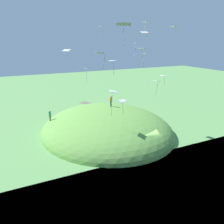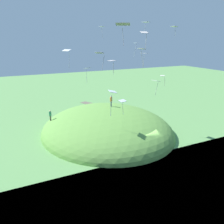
{
  "view_description": "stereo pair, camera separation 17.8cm",
  "coord_description": "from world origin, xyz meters",
  "px_view_note": "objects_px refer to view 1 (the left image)",
  "views": [
    {
      "loc": [
        -24.87,
        18.0,
        14.66
      ],
      "look_at": [
        2.03,
        4.7,
        5.28
      ],
      "focal_mm": 37.49,
      "sensor_mm": 36.0,
      "label": 1
    },
    {
      "loc": [
        -24.95,
        17.84,
        14.66
      ],
      "look_at": [
        2.03,
        4.7,
        5.28
      ],
      "focal_mm": 37.49,
      "sensor_mm": 36.0,
      "label": 2
    }
  ],
  "objects_px": {
    "kite_8": "(142,51)",
    "kite_2": "(100,54)",
    "kite_7": "(163,77)",
    "kite_5": "(67,51)",
    "kite_10": "(113,93)",
    "kite_15": "(112,62)",
    "kite_6": "(156,82)",
    "kite_3": "(144,54)",
    "kite_14": "(174,27)",
    "kite_4": "(136,44)",
    "person_on_hilltop": "(111,100)",
    "kite_12": "(145,34)",
    "kite_1": "(87,69)",
    "kite_9": "(146,23)",
    "kite_0": "(123,102)",
    "kite_11": "(102,27)",
    "kite_13": "(124,25)",
    "person_watching_kites": "(50,114)"
  },
  "relations": [
    {
      "from": "kite_8",
      "to": "kite_2",
      "type": "bearing_deg",
      "value": 89.22
    },
    {
      "from": "kite_7",
      "to": "kite_5",
      "type": "bearing_deg",
      "value": 85.61
    },
    {
      "from": "kite_2",
      "to": "kite_5",
      "type": "relative_size",
      "value": 0.7
    },
    {
      "from": "kite_5",
      "to": "kite_10",
      "type": "distance_m",
      "value": 10.02
    },
    {
      "from": "kite_15",
      "to": "kite_6",
      "type": "bearing_deg",
      "value": -85.42
    },
    {
      "from": "kite_3",
      "to": "kite_14",
      "type": "xyz_separation_m",
      "value": [
        -6.79,
        0.31,
        3.55
      ]
    },
    {
      "from": "kite_6",
      "to": "kite_10",
      "type": "bearing_deg",
      "value": 113.82
    },
    {
      "from": "kite_4",
      "to": "kite_6",
      "type": "height_order",
      "value": "kite_4"
    },
    {
      "from": "person_on_hilltop",
      "to": "kite_12",
      "type": "relative_size",
      "value": 0.98
    },
    {
      "from": "kite_1",
      "to": "kite_4",
      "type": "distance_m",
      "value": 6.97
    },
    {
      "from": "kite_7",
      "to": "kite_8",
      "type": "height_order",
      "value": "kite_8"
    },
    {
      "from": "kite_3",
      "to": "kite_9",
      "type": "xyz_separation_m",
      "value": [
        -2.6,
        1.68,
        4.25
      ]
    },
    {
      "from": "kite_5",
      "to": "kite_14",
      "type": "bearing_deg",
      "value": -105.69
    },
    {
      "from": "kite_15",
      "to": "kite_3",
      "type": "bearing_deg",
      "value": -45.97
    },
    {
      "from": "kite_0",
      "to": "kite_7",
      "type": "relative_size",
      "value": 1.08
    },
    {
      "from": "kite_3",
      "to": "kite_11",
      "type": "height_order",
      "value": "kite_11"
    },
    {
      "from": "kite_11",
      "to": "kite_13",
      "type": "height_order",
      "value": "kite_11"
    },
    {
      "from": "kite_2",
      "to": "kite_9",
      "type": "xyz_separation_m",
      "value": [
        9.92,
        -11.03,
        3.3
      ]
    },
    {
      "from": "kite_12",
      "to": "person_watching_kites",
      "type": "bearing_deg",
      "value": 25.32
    },
    {
      "from": "person_watching_kites",
      "to": "kite_10",
      "type": "distance_m",
      "value": 19.64
    },
    {
      "from": "person_on_hilltop",
      "to": "kite_4",
      "type": "relative_size",
      "value": 1.01
    },
    {
      "from": "kite_2",
      "to": "kite_9",
      "type": "bearing_deg",
      "value": -48.04
    },
    {
      "from": "kite_10",
      "to": "kite_13",
      "type": "bearing_deg",
      "value": -139.63
    },
    {
      "from": "kite_6",
      "to": "kite_8",
      "type": "relative_size",
      "value": 1.05
    },
    {
      "from": "kite_0",
      "to": "kite_6",
      "type": "height_order",
      "value": "kite_6"
    },
    {
      "from": "kite_1",
      "to": "kite_8",
      "type": "bearing_deg",
      "value": -173.01
    },
    {
      "from": "kite_6",
      "to": "kite_1",
      "type": "bearing_deg",
      "value": 34.21
    },
    {
      "from": "kite_3",
      "to": "kite_7",
      "type": "distance_m",
      "value": 5.2
    },
    {
      "from": "person_on_hilltop",
      "to": "kite_7",
      "type": "relative_size",
      "value": 1.17
    },
    {
      "from": "kite_3",
      "to": "kite_10",
      "type": "bearing_deg",
      "value": 137.45
    },
    {
      "from": "kite_2",
      "to": "kite_5",
      "type": "bearing_deg",
      "value": 1.39
    },
    {
      "from": "person_on_hilltop",
      "to": "kite_9",
      "type": "distance_m",
      "value": 13.29
    },
    {
      "from": "kite_2",
      "to": "kite_6",
      "type": "distance_m",
      "value": 9.15
    },
    {
      "from": "kite_8",
      "to": "kite_0",
      "type": "bearing_deg",
      "value": -5.28
    },
    {
      "from": "kite_13",
      "to": "kite_8",
      "type": "bearing_deg",
      "value": -72.06
    },
    {
      "from": "kite_7",
      "to": "kite_9",
      "type": "distance_m",
      "value": 7.66
    },
    {
      "from": "kite_9",
      "to": "kite_14",
      "type": "distance_m",
      "value": 4.47
    },
    {
      "from": "kite_1",
      "to": "kite_5",
      "type": "relative_size",
      "value": 0.94
    },
    {
      "from": "kite_4",
      "to": "kite_7",
      "type": "distance_m",
      "value": 6.31
    },
    {
      "from": "person_watching_kites",
      "to": "kite_9",
      "type": "height_order",
      "value": "kite_9"
    },
    {
      "from": "kite_2",
      "to": "kite_13",
      "type": "bearing_deg",
      "value": -115.95
    },
    {
      "from": "kite_3",
      "to": "kite_2",
      "type": "bearing_deg",
      "value": 134.57
    },
    {
      "from": "person_watching_kites",
      "to": "kite_13",
      "type": "height_order",
      "value": "kite_13"
    },
    {
      "from": "kite_9",
      "to": "kite_10",
      "type": "bearing_deg",
      "value": 135.33
    },
    {
      "from": "kite_6",
      "to": "kite_11",
      "type": "height_order",
      "value": "kite_11"
    },
    {
      "from": "kite_9",
      "to": "person_on_hilltop",
      "type": "bearing_deg",
      "value": 23.05
    },
    {
      "from": "kite_5",
      "to": "kite_2",
      "type": "bearing_deg",
      "value": -178.61
    },
    {
      "from": "kite_0",
      "to": "kite_14",
      "type": "bearing_deg",
      "value": -78.48
    },
    {
      "from": "person_on_hilltop",
      "to": "kite_7",
      "type": "height_order",
      "value": "kite_7"
    },
    {
      "from": "person_watching_kites",
      "to": "kite_4",
      "type": "distance_m",
      "value": 17.5
    }
  ]
}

